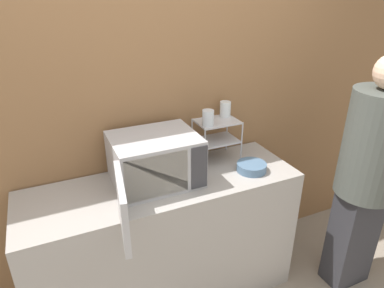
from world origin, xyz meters
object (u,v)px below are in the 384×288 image
microwave (154,161)px  glass_front_left (208,118)px  person (369,170)px  dish_rack (217,132)px  glass_back_right (225,109)px  bowl (252,167)px

microwave → glass_front_left: bearing=11.6°
person → dish_rack: bearing=145.5°
glass_front_left → person: bearing=-29.4°
glass_front_left → person: 1.12m
dish_rack → glass_back_right: bearing=32.0°
dish_rack → glass_back_right: size_ratio=2.81×
microwave → glass_back_right: 0.65m
person → bowl: bearing=155.2°
microwave → glass_back_right: glass_back_right is taller
dish_rack → bowl: dish_rack is taller
microwave → person: person is taller
glass_back_right → person: bearing=-40.5°
microwave → bowl: size_ratio=4.13×
dish_rack → person: 1.03m
glass_front_left → bowl: bearing=-41.0°
bowl → person: bearing=-24.8°
glass_back_right → microwave: bearing=-162.0°
dish_rack → person: person is taller
glass_front_left → bowl: size_ratio=0.53×
microwave → glass_back_right: (0.59, 0.19, 0.19)m
bowl → glass_back_right: bearing=97.1°
glass_front_left → person: (0.93, -0.52, -0.33)m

